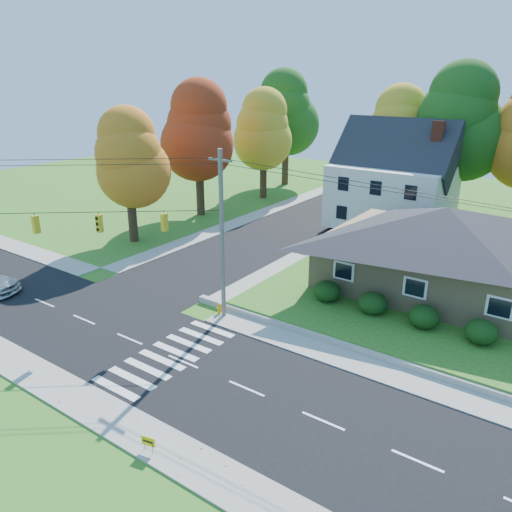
# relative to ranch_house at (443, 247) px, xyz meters

# --- Properties ---
(ground) EXTENTS (120.00, 120.00, 0.00)m
(ground) POSITION_rel_ranch_house_xyz_m (-8.00, -16.00, -3.27)
(ground) COLOR #3D7923
(road_main) EXTENTS (90.00, 8.00, 0.02)m
(road_main) POSITION_rel_ranch_house_xyz_m (-8.00, -16.00, -3.26)
(road_main) COLOR black
(road_main) RESTS_ON ground
(road_cross) EXTENTS (8.00, 44.00, 0.02)m
(road_cross) POSITION_rel_ranch_house_xyz_m (-16.00, 10.00, -3.25)
(road_cross) COLOR black
(road_cross) RESTS_ON ground
(sidewalk_north) EXTENTS (90.00, 2.00, 0.08)m
(sidewalk_north) POSITION_rel_ranch_house_xyz_m (-8.00, -11.00, -3.23)
(sidewalk_north) COLOR #9C9A90
(sidewalk_north) RESTS_ON ground
(sidewalk_south) EXTENTS (90.00, 2.00, 0.08)m
(sidewalk_south) POSITION_rel_ranch_house_xyz_m (-8.00, -21.00, -3.23)
(sidewalk_south) COLOR #9C9A90
(sidewalk_south) RESTS_ON ground
(ranch_house) EXTENTS (14.60, 10.60, 5.40)m
(ranch_house) POSITION_rel_ranch_house_xyz_m (0.00, 0.00, 0.00)
(ranch_house) COLOR tan
(ranch_house) RESTS_ON lawn
(colonial_house) EXTENTS (10.40, 8.40, 9.60)m
(colonial_house) POSITION_rel_ranch_house_xyz_m (-7.96, 12.00, 1.32)
(colonial_house) COLOR silver
(colonial_house) RESTS_ON lawn
(hedge_row) EXTENTS (10.70, 1.70, 1.27)m
(hedge_row) POSITION_rel_ranch_house_xyz_m (-0.50, -6.20, -2.13)
(hedge_row) COLOR #163A10
(hedge_row) RESTS_ON lawn
(traffic_infrastructure) EXTENTS (38.10, 10.66, 10.00)m
(traffic_infrastructure) POSITION_rel_ranch_house_xyz_m (-8.15, -14.65, 1.88)
(traffic_infrastructure) COLOR #666059
(traffic_infrastructure) RESTS_ON ground
(tree_lot_0) EXTENTS (6.72, 6.72, 12.51)m
(tree_lot_0) POSITION_rel_ranch_house_xyz_m (-10.00, 18.00, 5.04)
(tree_lot_0) COLOR #3F2A19
(tree_lot_0) RESTS_ON lawn
(tree_lot_1) EXTENTS (7.84, 7.84, 14.60)m
(tree_lot_1) POSITION_rel_ranch_house_xyz_m (-4.00, 17.00, 6.35)
(tree_lot_1) COLOR #3F2A19
(tree_lot_1) RESTS_ON lawn
(tree_west_0) EXTENTS (6.16, 6.16, 11.47)m
(tree_west_0) POSITION_rel_ranch_house_xyz_m (-25.00, -4.00, 3.89)
(tree_west_0) COLOR #3F2A19
(tree_west_0) RESTS_ON ground
(tree_west_1) EXTENTS (7.28, 7.28, 13.56)m
(tree_west_1) POSITION_rel_ranch_house_xyz_m (-26.00, 6.00, 5.20)
(tree_west_1) COLOR #3F2A19
(tree_west_1) RESTS_ON ground
(tree_west_2) EXTENTS (6.72, 6.72, 12.51)m
(tree_west_2) POSITION_rel_ranch_house_xyz_m (-25.00, 16.00, 4.54)
(tree_west_2) COLOR #3F2A19
(tree_west_2) RESTS_ON ground
(tree_west_3) EXTENTS (7.84, 7.84, 14.60)m
(tree_west_3) POSITION_rel_ranch_house_xyz_m (-27.00, 24.00, 5.85)
(tree_west_3) COLOR #3F2A19
(tree_west_3) RESTS_ON ground
(white_car) EXTENTS (2.21, 4.62, 1.46)m
(white_car) POSITION_rel_ranch_house_xyz_m (-15.78, 17.48, -2.51)
(white_car) COLOR silver
(white_car) RESTS_ON road_cross
(fire_hydrant) EXTENTS (0.41, 0.32, 0.73)m
(fire_hydrant) POSITION_rel_ranch_house_xyz_m (-9.88, -10.75, -2.92)
(fire_hydrant) COLOR #EFA90C
(fire_hydrant) RESTS_ON ground
(yard_sign) EXTENTS (0.59, 0.16, 0.75)m
(yard_sign) POSITION_rel_ranch_house_xyz_m (-4.62, -21.53, -2.74)
(yard_sign) COLOR black
(yard_sign) RESTS_ON ground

